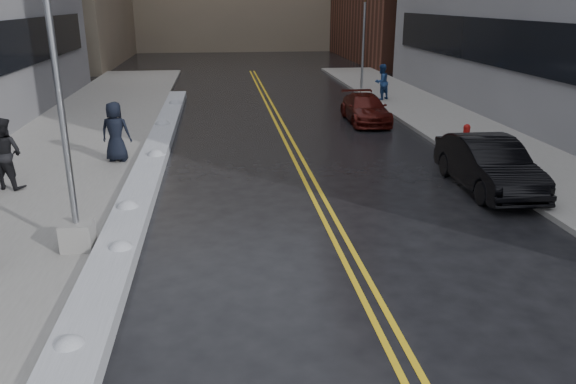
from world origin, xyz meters
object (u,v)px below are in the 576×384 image
object	(u,v)px
pedestrian_c	(116,132)
pedestrian_east	(381,82)
fire_hydrant	(466,133)
car_maroon	(365,109)
pedestrian_b	(5,153)
car_black	(488,164)
traffic_signal	(364,33)
lamppost	(65,141)

from	to	relation	value
pedestrian_c	pedestrian_east	world-z (taller)	pedestrian_c
fire_hydrant	car_maroon	xyz separation A→B (m)	(-2.62, 4.90, 0.06)
pedestrian_c	pedestrian_b	bearing A→B (deg)	54.49
pedestrian_b	car_black	bearing A→B (deg)	-163.80
traffic_signal	car_maroon	world-z (taller)	traffic_signal
traffic_signal	car_black	distance (m)	19.07
pedestrian_east	car_maroon	world-z (taller)	pedestrian_east
car_maroon	car_black	bearing A→B (deg)	-82.10
traffic_signal	car_maroon	xyz separation A→B (m)	(-2.12, -9.10, -2.79)
lamppost	pedestrian_c	world-z (taller)	lamppost
fire_hydrant	pedestrian_b	world-z (taller)	pedestrian_b
car_black	car_maroon	bearing A→B (deg)	97.55
pedestrian_b	pedestrian_c	size ratio (longest dim) A/B	1.03
traffic_signal	pedestrian_c	world-z (taller)	traffic_signal
pedestrian_c	pedestrian_east	bearing A→B (deg)	-128.20
car_black	pedestrian_b	bearing A→B (deg)	175.32
fire_hydrant	car_maroon	distance (m)	5.56
lamppost	pedestrian_c	size ratio (longest dim) A/B	3.84
traffic_signal	pedestrian_c	xyz separation A→B (m)	(-12.09, -14.92, -2.26)
fire_hydrant	pedestrian_c	distance (m)	12.64
traffic_signal	pedestrian_east	bearing A→B (deg)	-89.30
traffic_signal	pedestrian_east	size ratio (longest dim) A/B	3.19
pedestrian_east	traffic_signal	bearing A→B (deg)	-121.64
fire_hydrant	car_black	size ratio (longest dim) A/B	0.16
traffic_signal	pedestrian_c	distance (m)	19.33
lamppost	car_black	size ratio (longest dim) A/B	1.66
fire_hydrant	pedestrian_east	world-z (taller)	pedestrian_east
lamppost	fire_hydrant	xyz separation A→B (m)	(12.30, 8.00, -1.98)
traffic_signal	pedestrian_east	distance (m)	4.66
traffic_signal	pedestrian_b	size ratio (longest dim) A/B	2.93
pedestrian_c	pedestrian_east	xyz separation A→B (m)	(12.14, 10.87, -0.05)
lamppost	pedestrian_b	bearing A→B (deg)	122.69
pedestrian_east	car_black	bearing A→B (deg)	53.61
car_black	pedestrian_c	bearing A→B (deg)	161.48
fire_hydrant	pedestrian_east	bearing A→B (deg)	92.59
pedestrian_east	car_black	distance (m)	14.85
lamppost	pedestrian_b	xyz separation A→B (m)	(-2.90, 4.52, -1.36)
pedestrian_c	pedestrian_east	distance (m)	16.30
lamppost	car_maroon	xyz separation A→B (m)	(9.68, 12.90, -1.92)
pedestrian_b	car_black	size ratio (longest dim) A/B	0.45
fire_hydrant	car_black	world-z (taller)	car_black
traffic_signal	car_black	world-z (taller)	traffic_signal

